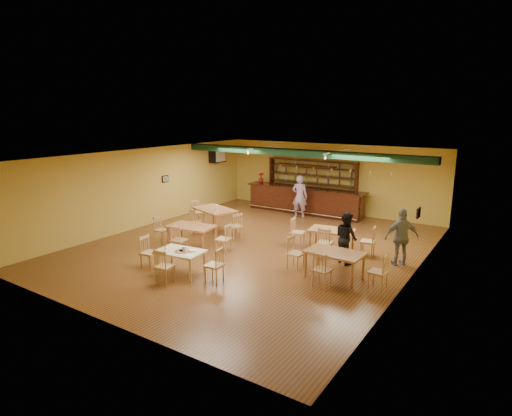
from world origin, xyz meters
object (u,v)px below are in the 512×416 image
Objects in this scene: patron_right_a at (346,238)px; dining_table_b at (331,240)px; patron_bar at (300,196)px; dining_table_d at (334,265)px; dining_table_a at (215,220)px; dining_table_c at (192,237)px; near_table at (181,263)px; bar_counter at (305,200)px.

dining_table_b is at bearing -9.52° from patron_right_a.
dining_table_d is at bearing 115.81° from patron_bar.
dining_table_d is at bearing 134.24° from patron_right_a.
patron_right_a is (3.66, -4.10, -0.13)m from patron_bar.
dining_table_c is at bearing -53.73° from dining_table_a.
dining_table_c is at bearing 69.49° from patron_bar.
patron_bar is 5.50m from patron_right_a.
near_table is (1.95, -3.93, -0.08)m from dining_table_a.
patron_bar is at bearing -77.76° from bar_counter.
dining_table_c is 1.00× the size of dining_table_d.
dining_table_a is at bearing -109.14° from bar_counter.
dining_table_d is (4.93, 0.12, -0.00)m from dining_table_c.
patron_right_a is at bearing 122.07° from patron_bar.
patron_bar reaches higher than bar_counter.
bar_counter is 3.55× the size of patron_right_a.
near_table is 7.50m from patron_bar.
near_table is (0.44, -8.30, -0.22)m from bar_counter.
patron_bar is (-0.26, 7.47, 0.56)m from near_table.
dining_table_d is 1.39m from patron_right_a.
near_table is at bearing -86.98° from bar_counter.
bar_counter is 0.91m from patron_bar.
dining_table_b is 1.21m from patron_right_a.
dining_table_c is (-0.88, -6.37, -0.19)m from bar_counter.
bar_counter reaches higher than dining_table_c.
dining_table_d is at bearing 23.62° from near_table.
dining_table_a reaches higher than near_table.
dining_table_c is at bearing -97.89° from bar_counter.
dining_table_a is 3.96m from patron_bar.
near_table is at bearing 82.31° from patron_bar.
patron_bar is at bearing 128.34° from dining_table_d.
dining_table_a is 2.10m from dining_table_c.
bar_counter is at bearing 87.07° from near_table.
patron_bar reaches higher than dining_table_c.
dining_table_d is at bearing -0.02° from dining_table_a.
dining_table_d reaches higher than dining_table_b.
patron_right_a reaches higher than near_table.
patron_right_a reaches higher than bar_counter.
dining_table_b is (4.56, 0.24, -0.07)m from dining_table_a.
dining_table_a is 4.56m from dining_table_b.
dining_table_b is at bearing 121.23° from patron_bar.
dining_table_b is 4.91m from near_table.
bar_counter is at bearing -87.43° from patron_bar.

